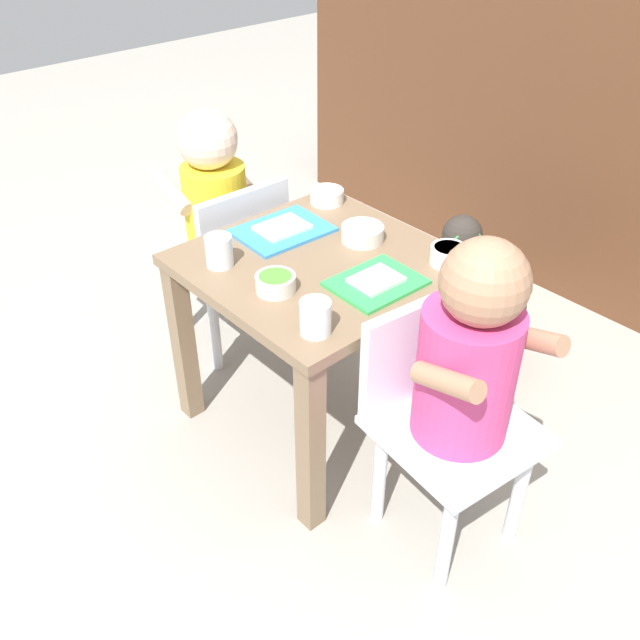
% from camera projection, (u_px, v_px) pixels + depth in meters
% --- Properties ---
extents(ground_plane, '(7.00, 7.00, 0.00)m').
position_uv_depth(ground_plane, '(320.00, 416.00, 1.79)').
color(ground_plane, '#9E998E').
extents(kitchen_cabinet_back, '(2.15, 0.34, 0.92)m').
position_uv_depth(kitchen_cabinet_back, '(593.00, 137.00, 2.13)').
color(kitchen_cabinet_back, '#56331E').
rests_on(kitchen_cabinet_back, ground).
extents(dining_table, '(0.53, 0.53, 0.46)m').
position_uv_depth(dining_table, '(320.00, 294.00, 1.58)').
color(dining_table, '#7A6047').
rests_on(dining_table, ground).
extents(seated_child_left, '(0.29, 0.29, 0.68)m').
position_uv_depth(seated_child_left, '(217.00, 205.00, 1.81)').
color(seated_child_left, silver).
rests_on(seated_child_left, ground).
extents(seated_child_right, '(0.31, 0.31, 0.70)m').
position_uv_depth(seated_child_right, '(464.00, 366.00, 1.26)').
color(seated_child_right, silver).
rests_on(seated_child_right, ground).
extents(dog, '(0.43, 0.32, 0.32)m').
position_uv_depth(dog, '(483.00, 280.00, 1.92)').
color(dog, '#332D28').
rests_on(dog, ground).
extents(food_tray_left, '(0.17, 0.22, 0.02)m').
position_uv_depth(food_tray_left, '(282.00, 230.00, 1.62)').
color(food_tray_left, '#388CD8').
rests_on(food_tray_left, dining_table).
extents(food_tray_right, '(0.15, 0.18, 0.02)m').
position_uv_depth(food_tray_right, '(376.00, 282.00, 1.44)').
color(food_tray_right, green).
rests_on(food_tray_right, dining_table).
extents(water_cup_left, '(0.06, 0.06, 0.07)m').
position_uv_depth(water_cup_left, '(219.00, 253.00, 1.49)').
color(water_cup_left, white).
rests_on(water_cup_left, dining_table).
extents(water_cup_right, '(0.06, 0.06, 0.07)m').
position_uv_depth(water_cup_right, '(315.00, 320.00, 1.29)').
color(water_cup_right, white).
rests_on(water_cup_right, dining_table).
extents(veggie_bowl_far, '(0.08, 0.08, 0.04)m').
position_uv_depth(veggie_bowl_far, '(276.00, 283.00, 1.41)').
color(veggie_bowl_far, silver).
rests_on(veggie_bowl_far, dining_table).
extents(veggie_bowl_near, '(0.10, 0.10, 0.04)m').
position_uv_depth(veggie_bowl_near, '(362.00, 233.00, 1.58)').
color(veggie_bowl_near, silver).
rests_on(veggie_bowl_near, dining_table).
extents(cereal_bowl_left_side, '(0.08, 0.08, 0.04)m').
position_uv_depth(cereal_bowl_left_side, '(449.00, 255.00, 1.50)').
color(cereal_bowl_left_side, white).
rests_on(cereal_bowl_left_side, dining_table).
extents(cereal_bowl_right_side, '(0.08, 0.08, 0.03)m').
position_uv_depth(cereal_bowl_right_side, '(327.00, 195.00, 1.74)').
color(cereal_bowl_right_side, white).
rests_on(cereal_bowl_right_side, dining_table).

